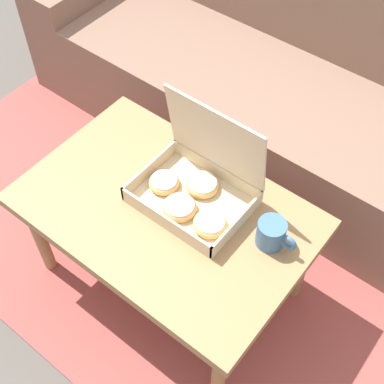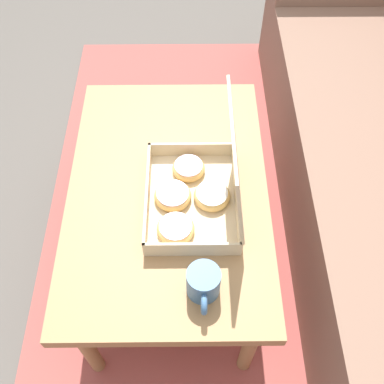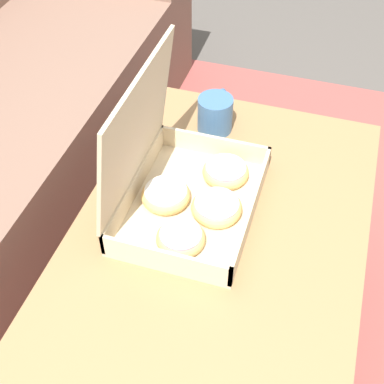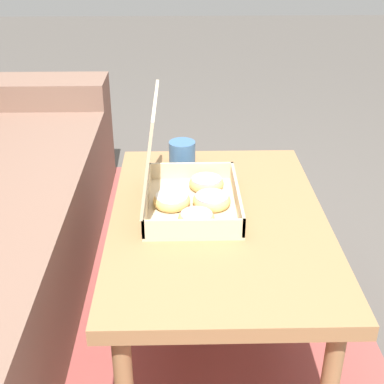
# 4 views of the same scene
# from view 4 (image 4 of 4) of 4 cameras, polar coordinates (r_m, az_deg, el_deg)

# --- Properties ---
(ground_plane) EXTENTS (12.00, 12.00, 0.00)m
(ground_plane) POSITION_cam_4_polar(r_m,az_deg,el_deg) (1.76, -0.60, -15.52)
(ground_plane) COLOR #514C47
(area_rug) EXTENTS (2.57, 1.79, 0.01)m
(area_rug) POSITION_cam_4_polar(r_m,az_deg,el_deg) (1.78, -10.65, -15.30)
(area_rug) COLOR #994742
(area_rug) RESTS_ON ground_plane
(coffee_table) EXTENTS (0.91, 0.60, 0.46)m
(coffee_table) POSITION_cam_4_polar(r_m,az_deg,el_deg) (1.52, 2.78, -4.16)
(coffee_table) COLOR #997047
(coffee_table) RESTS_ON ground_plane
(pastry_box) EXTENTS (0.35, 0.27, 0.32)m
(pastry_box) POSITION_cam_4_polar(r_m,az_deg,el_deg) (1.50, -0.59, 0.17)
(pastry_box) COLOR beige
(pastry_box) RESTS_ON coffee_table
(coffee_mug) EXTENTS (0.13, 0.09, 0.09)m
(coffee_mug) POSITION_cam_4_polar(r_m,az_deg,el_deg) (1.76, -1.06, 4.06)
(coffee_mug) COLOR #3D6693
(coffee_mug) RESTS_ON coffee_table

